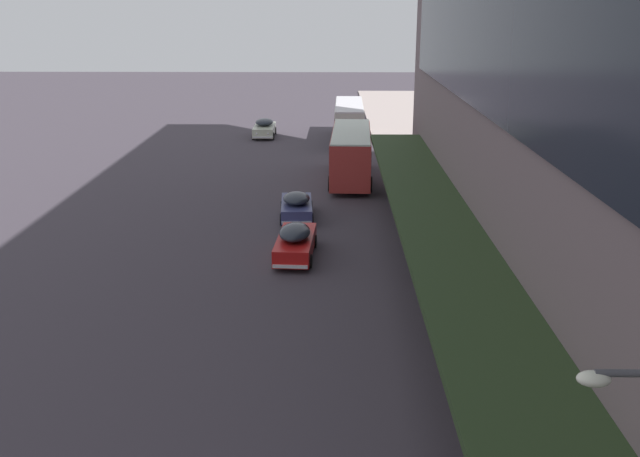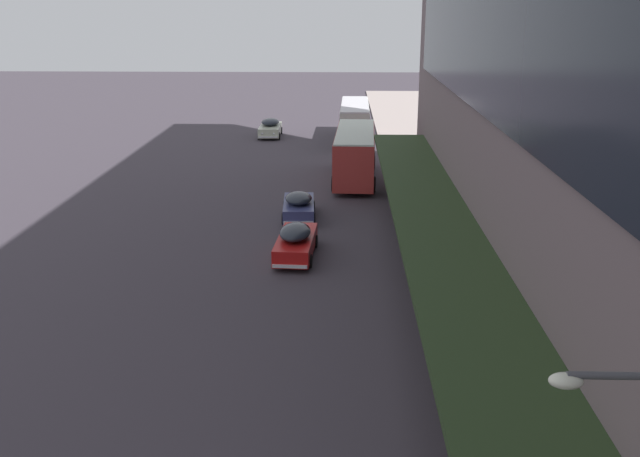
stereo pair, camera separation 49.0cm
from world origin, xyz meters
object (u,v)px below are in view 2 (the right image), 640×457
(sedan_trailing_near, at_px, (270,128))
(pedestrian_at_kerb, at_px, (516,390))
(transit_bus_kerbside_rear, at_px, (355,120))
(sedan_lead_mid, at_px, (296,241))
(transit_bus_kerbside_front, at_px, (355,152))
(sedan_far_back, at_px, (299,205))

(sedan_trailing_near, distance_m, pedestrian_at_kerb, 48.32)
(transit_bus_kerbside_rear, bearing_deg, sedan_lead_mid, -96.17)
(transit_bus_kerbside_front, xyz_separation_m, transit_bus_kerbside_rear, (0.21, 14.65, -0.06))
(transit_bus_kerbside_rear, distance_m, sedan_trailing_near, 8.09)
(transit_bus_kerbside_rear, bearing_deg, sedan_trailing_near, 163.96)
(sedan_far_back, bearing_deg, sedan_lead_mid, -87.87)
(sedan_lead_mid, bearing_deg, transit_bus_kerbside_rear, 83.83)
(sedan_trailing_near, relative_size, pedestrian_at_kerb, 2.60)
(sedan_far_back, bearing_deg, transit_bus_kerbside_front, 70.30)
(sedan_trailing_near, bearing_deg, transit_bus_kerbside_front, -66.05)
(sedan_trailing_near, bearing_deg, pedestrian_at_kerb, -76.13)
(transit_bus_kerbside_rear, xyz_separation_m, sedan_far_back, (-3.54, -23.92, -1.16))
(sedan_lead_mid, height_order, pedestrian_at_kerb, pedestrian_at_kerb)
(sedan_far_back, distance_m, pedestrian_at_kerb, 22.06)
(transit_bus_kerbside_front, relative_size, sedan_far_back, 2.30)
(transit_bus_kerbside_rear, distance_m, pedestrian_at_kerb, 44.87)
(transit_bus_kerbside_front, relative_size, pedestrian_at_kerb, 5.54)
(pedestrian_at_kerb, bearing_deg, sedan_lead_mid, 116.74)
(sedan_lead_mid, bearing_deg, sedan_far_back, 92.13)
(sedan_far_back, xyz_separation_m, sedan_trailing_near, (-4.17, 26.14, 0.05))
(transit_bus_kerbside_front, bearing_deg, transit_bus_kerbside_rear, 89.16)
(transit_bus_kerbside_front, xyz_separation_m, sedan_trailing_near, (-7.49, 16.86, -1.17))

